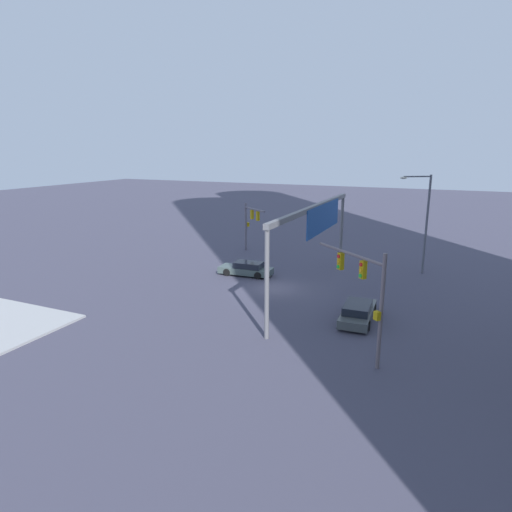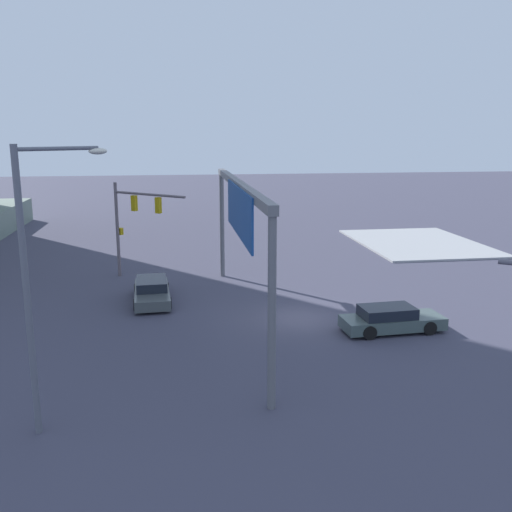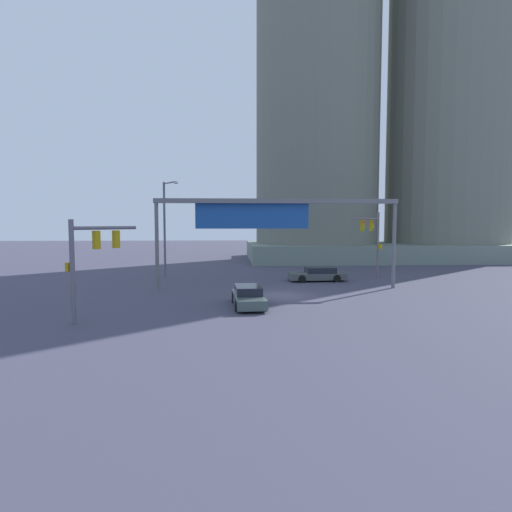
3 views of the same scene
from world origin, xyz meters
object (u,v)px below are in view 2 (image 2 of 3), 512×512
at_px(streetlamp_curved_arm, 36,271).
at_px(sedan_car_waiting_far, 152,291).
at_px(traffic_signal_near_corner, 133,215).
at_px(sedan_car_approaching, 391,320).

xyz_separation_m(streetlamp_curved_arm, sedan_car_waiting_far, (13.38, -2.76, -4.50)).
relative_size(traffic_signal_near_corner, sedan_car_approaching, 1.25).
bearing_deg(sedan_car_waiting_far, streetlamp_curved_arm, -14.43).
bearing_deg(sedan_car_approaching, traffic_signal_near_corner, 133.14).
distance_m(traffic_signal_near_corner, sedan_car_approaching, 17.24).
xyz_separation_m(streetlamp_curved_arm, sedan_car_approaching, (6.89, -13.85, -4.50)).
distance_m(traffic_signal_near_corner, sedan_car_waiting_far, 6.31).
bearing_deg(streetlamp_curved_arm, sedan_car_waiting_far, 45.43).
bearing_deg(sedan_car_waiting_far, traffic_signal_near_corner, -169.78).
relative_size(sedan_car_approaching, sedan_car_waiting_far, 0.97).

